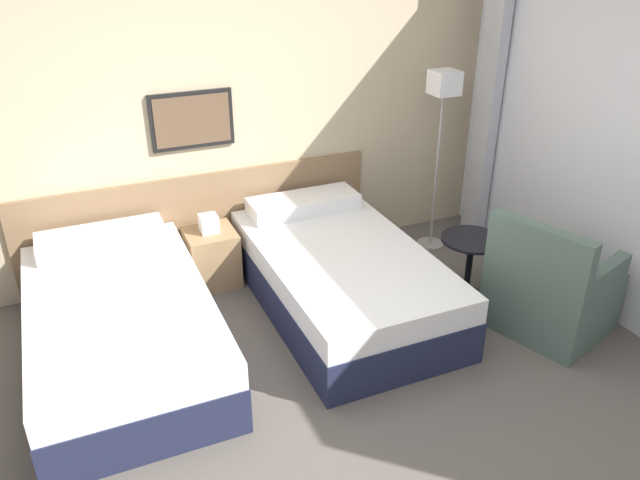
{
  "coord_description": "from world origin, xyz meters",
  "views": [
    {
      "loc": [
        -1.28,
        -2.54,
        2.64
      ],
      "look_at": [
        0.28,
        1.05,
        0.64
      ],
      "focal_mm": 35.0,
      "sensor_mm": 36.0,
      "label": 1
    }
  ],
  "objects_px": {
    "floor_lamp": "(442,107)",
    "side_table": "(470,256)",
    "nightstand": "(212,256)",
    "bed_near_door": "(122,325)",
    "armchair": "(550,292)",
    "bed_near_window": "(341,276)"
  },
  "relations": [
    {
      "from": "bed_near_door",
      "to": "nightstand",
      "type": "bearing_deg",
      "value": 42.55
    },
    {
      "from": "armchair",
      "to": "bed_near_door",
      "type": "bearing_deg",
      "value": 54.6
    },
    {
      "from": "floor_lamp",
      "to": "nightstand",
      "type": "bearing_deg",
      "value": 175.64
    },
    {
      "from": "floor_lamp",
      "to": "armchair",
      "type": "xyz_separation_m",
      "value": [
        0.05,
        -1.44,
        -0.98
      ]
    },
    {
      "from": "bed_near_window",
      "to": "armchair",
      "type": "xyz_separation_m",
      "value": [
        1.24,
        -0.85,
        0.04
      ]
    },
    {
      "from": "side_table",
      "to": "bed_near_window",
      "type": "bearing_deg",
      "value": 163.69
    },
    {
      "from": "nightstand",
      "to": "bed_near_window",
      "type": "bearing_deg",
      "value": -42.55
    },
    {
      "from": "bed_near_window",
      "to": "nightstand",
      "type": "bearing_deg",
      "value": 137.45
    },
    {
      "from": "bed_near_window",
      "to": "armchair",
      "type": "bearing_deg",
      "value": -34.56
    },
    {
      "from": "bed_near_window",
      "to": "armchair",
      "type": "relative_size",
      "value": 2.15
    },
    {
      "from": "floor_lamp",
      "to": "side_table",
      "type": "distance_m",
      "value": 1.28
    },
    {
      "from": "bed_near_window",
      "to": "floor_lamp",
      "type": "distance_m",
      "value": 1.67
    },
    {
      "from": "nightstand",
      "to": "floor_lamp",
      "type": "relative_size",
      "value": 0.38
    },
    {
      "from": "nightstand",
      "to": "floor_lamp",
      "type": "height_order",
      "value": "floor_lamp"
    },
    {
      "from": "side_table",
      "to": "bed_near_door",
      "type": "bearing_deg",
      "value": 173.76
    },
    {
      "from": "bed_near_door",
      "to": "side_table",
      "type": "height_order",
      "value": "bed_near_door"
    },
    {
      "from": "nightstand",
      "to": "side_table",
      "type": "bearing_deg",
      "value": -30.02
    },
    {
      "from": "floor_lamp",
      "to": "side_table",
      "type": "xyz_separation_m",
      "value": [
        -0.23,
        -0.87,
        -0.92
      ]
    },
    {
      "from": "bed_near_window",
      "to": "floor_lamp",
      "type": "xyz_separation_m",
      "value": [
        1.19,
        0.59,
        1.02
      ]
    },
    {
      "from": "bed_near_door",
      "to": "side_table",
      "type": "bearing_deg",
      "value": -6.24
    },
    {
      "from": "nightstand",
      "to": "side_table",
      "type": "relative_size",
      "value": 1.16
    },
    {
      "from": "side_table",
      "to": "nightstand",
      "type": "bearing_deg",
      "value": 149.98
    }
  ]
}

